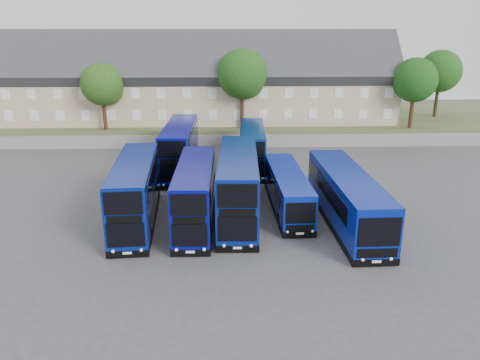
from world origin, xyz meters
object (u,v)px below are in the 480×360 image
dd_front_mid (195,195)px  coach_east_a (287,191)px  dd_front_left (135,194)px  tree_east (416,82)px  tree_far (441,73)px  tree_west (104,86)px  tree_mid (243,76)px

dd_front_mid → coach_east_a: (6.91, 2.52, -0.65)m
dd_front_left → dd_front_mid: bearing=-6.9°
dd_front_left → coach_east_a: 11.44m
tree_east → tree_far: size_ratio=0.94×
tree_west → tree_mid: size_ratio=0.83×
tree_mid → tree_far: size_ratio=1.06×
tree_west → tree_far: size_ratio=0.88×
coach_east_a → tree_mid: tree_mid is taller
dd_front_left → tree_west: 24.57m
dd_front_left → tree_far: size_ratio=1.33×
tree_west → coach_east_a: bearing=-47.9°
coach_east_a → tree_east: bearing=48.0°
dd_front_left → dd_front_mid: 4.28m
dd_front_mid → tree_west: tree_west is taller
dd_front_mid → tree_west: size_ratio=1.42×
tree_mid → tree_far: bearing=14.0°
coach_east_a → dd_front_left: bearing=-170.2°
dd_front_left → tree_east: 36.98m
dd_front_left → coach_east_a: bearing=7.7°
dd_front_left → tree_mid: tree_mid is taller
coach_east_a → tree_far: tree_far is taller
tree_mid → tree_far: (26.00, 6.50, -0.34)m
coach_east_a → tree_west: bearing=130.2°
tree_far → tree_east: bearing=-130.6°
dd_front_left → tree_mid: 25.60m
dd_front_left → tree_west: (-7.44, 22.91, 4.83)m
dd_front_left → tree_far: (34.56, 29.91, 5.51)m
tree_west → tree_mid: tree_mid is taller
dd_front_left → dd_front_mid: (4.27, -0.21, -0.10)m
tree_mid → dd_front_mid: bearing=-100.3°
coach_east_a → tree_east: size_ratio=1.35×
dd_front_left → tree_far: tree_far is taller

